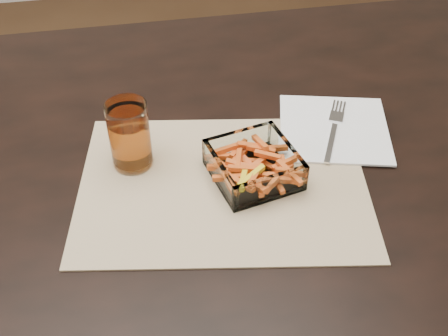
{
  "coord_description": "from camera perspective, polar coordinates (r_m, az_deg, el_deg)",
  "views": [
    {
      "loc": [
        0.02,
        -0.73,
        1.36
      ],
      "look_at": [
        0.14,
        -0.1,
        0.78
      ],
      "focal_mm": 45.0,
      "sensor_mm": 36.0,
      "label": 1
    }
  ],
  "objects": [
    {
      "name": "napkin",
      "position": [
        1.0,
        11.11,
        3.96
      ],
      "size": [
        0.23,
        0.23,
        0.0
      ],
      "primitive_type": "cube",
      "rotation": [
        0.0,
        0.0,
        -0.25
      ],
      "color": "white",
      "rests_on": "placemat"
    },
    {
      "name": "placemat",
      "position": [
        0.88,
        -0.08,
        -1.64
      ],
      "size": [
        0.5,
        0.4,
        0.0
      ],
      "primitive_type": "cube",
      "rotation": [
        0.0,
        0.0,
        -0.16
      ],
      "color": "tan",
      "rests_on": "dining_table"
    },
    {
      "name": "fork",
      "position": [
        1.0,
        11.12,
        4.04
      ],
      "size": [
        0.09,
        0.17,
        0.0
      ],
      "rotation": [
        0.0,
        0.0,
        -0.46
      ],
      "color": "silver",
      "rests_on": "napkin"
    },
    {
      "name": "tumbler",
      "position": [
        0.9,
        -9.55,
        3.08
      ],
      "size": [
        0.07,
        0.07,
        0.11
      ],
      "color": "white",
      "rests_on": "placemat"
    },
    {
      "name": "dining_table",
      "position": [
        1.01,
        -8.7,
        -2.07
      ],
      "size": [
        1.6,
        0.9,
        0.75
      ],
      "color": "black",
      "rests_on": "ground"
    },
    {
      "name": "glass_bowl",
      "position": [
        0.88,
        3.03,
        0.15
      ],
      "size": [
        0.15,
        0.15,
        0.05
      ],
      "rotation": [
        0.0,
        0.0,
        0.22
      ],
      "color": "white",
      "rests_on": "placemat"
    }
  ]
}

